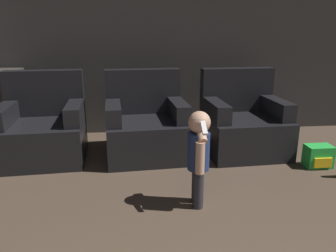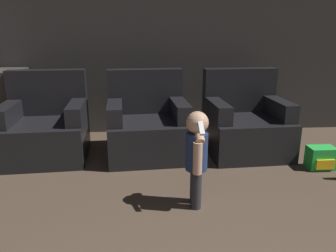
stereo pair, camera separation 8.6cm
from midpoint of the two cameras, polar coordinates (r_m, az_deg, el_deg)
name	(u,v)px [view 2 (the right image)]	position (r m, az deg, el deg)	size (l,w,h in m)	color
wall_back	(166,37)	(4.53, 0.25, 15.21)	(8.40, 0.05, 2.60)	#33302D
armchair_left	(46,129)	(3.90, -19.89, -0.46)	(0.93, 0.89, 0.95)	black
armchair_middle	(148,127)	(3.75, -2.92, -0.14)	(0.94, 0.89, 0.95)	black
armchair_right	(245,125)	(3.94, 13.91, 0.20)	(0.92, 0.88, 0.95)	black
person_toddler	(197,152)	(2.60, 5.98, -4.50)	(0.17, 0.32, 0.79)	#28282D
toy_backpack	(321,158)	(3.78, 25.68, -5.04)	(0.27, 0.20, 0.23)	green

